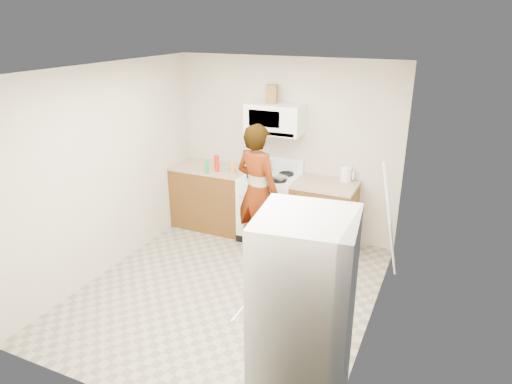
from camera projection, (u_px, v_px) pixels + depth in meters
The scene contains 20 objects.
floor at pixel (229, 290), 5.31m from camera, with size 3.60×3.60×0.00m, color gray.
back_wall at pixel (286, 149), 6.38m from camera, with size 3.20×0.02×2.50m, color beige.
right_wall at pixel (377, 215), 4.25m from camera, with size 0.02×3.60×2.50m, color beige.
cabinet_left at pixel (212, 198), 6.81m from camera, with size 1.12×0.62×0.90m, color brown.
counter_left at pixel (211, 168), 6.65m from camera, with size 1.14×0.64×0.04m, color tan.
cabinet_right at pixel (324, 217), 6.15m from camera, with size 0.80×0.62×0.90m, color brown.
counter_right at pixel (326, 185), 5.99m from camera, with size 0.82×0.64×0.04m, color tan.
gas_range at pixel (270, 206), 6.43m from camera, with size 0.76×0.65×1.13m.
microwave at pixel (275, 119), 6.11m from camera, with size 0.76×0.38×0.40m, color white.
person at pixel (257, 191), 5.84m from camera, with size 0.65×0.42×1.77m, color tan.
fridge at pixel (303, 320), 3.42m from camera, with size 0.70×0.70×1.70m, color silver.
kettle at pixel (346, 174), 6.05m from camera, with size 0.15×0.15×0.18m, color white.
jug at pixel (272, 94), 6.06m from camera, with size 0.14×0.14×0.24m, color brown.
saucepan at pixel (263, 165), 6.46m from camera, with size 0.24×0.24×0.13m, color silver.
tray at pixel (277, 177), 6.14m from camera, with size 0.25×0.16×0.05m, color silver.
bottle_spray at pixel (217, 163), 6.41m from camera, with size 0.07×0.07×0.24m, color red.
bottle_hot_sauce at pixel (233, 168), 6.32m from camera, with size 0.05×0.05×0.15m, color orange.
bottle_green_cap at pixel (207, 167), 6.34m from camera, with size 0.06×0.06×0.19m, color #1B9445.
pot_lid at pixel (229, 170), 6.50m from camera, with size 0.23×0.23×0.01m, color white.
broom at pixel (390, 221), 5.36m from camera, with size 0.03×0.03×1.48m, color white.
Camera 1 is at (2.15, -4.02, 2.97)m, focal length 32.00 mm.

